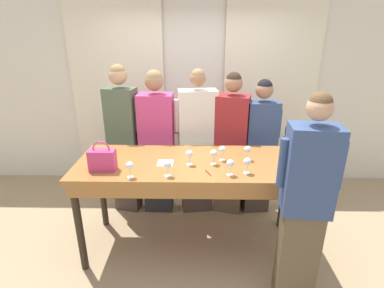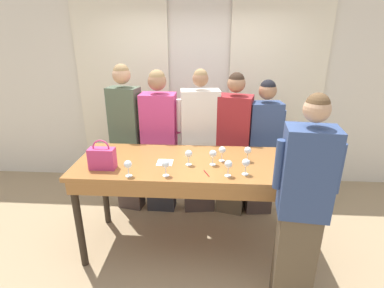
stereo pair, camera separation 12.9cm
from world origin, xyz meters
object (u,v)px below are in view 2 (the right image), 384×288
Objects in this scene: tasting_bar at (191,173)px; wine_glass_center_mid at (248,151)px; wine_glass_back_left at (228,165)px; wine_glass_back_mid at (295,153)px; guest_cream_sweater at (200,143)px; handbag at (102,158)px; guest_navy_coat at (262,148)px; wine_glass_near_host at (213,154)px; guest_olive_jacket at (127,137)px; wine_glass_center_right at (282,162)px; wine_glass_back_right at (128,165)px; guest_striped_shirt at (233,145)px; potted_plant at (307,170)px; guest_pink_top at (160,142)px; wine_bottle at (285,149)px; wine_glass_front_mid at (222,151)px; wine_glass_center_left at (166,164)px; wine_glass_front_right at (293,142)px; host_pouring at (302,208)px; wine_glass_by_bottle at (246,163)px; wine_glass_front_left at (189,154)px.

wine_glass_center_mid reaches higher than tasting_bar.
wine_glass_back_mid is at bearing 25.39° from wine_glass_back_left.
guest_cream_sweater is at bearing 143.09° from wine_glass_back_mid.
handbag is 0.17× the size of guest_navy_coat.
wine_glass_center_mid and wine_glass_near_host have the same top height.
wine_glass_back_mid is 1.99m from guest_olive_jacket.
wine_glass_back_left is at bearing -171.10° from wine_glass_center_right.
tasting_bar is 15.01× the size of wine_glass_back_right.
guest_striped_shirt reaches higher than potted_plant.
guest_navy_coat is at bearing 29.89° from handbag.
tasting_bar is at bearing -121.36° from guest_striped_shirt.
wine_bottle is at bearing -25.95° from guest_pink_top.
wine_glass_front_mid and wine_glass_back_left have the same top height.
guest_striped_shirt is 0.36m from guest_navy_coat.
wine_glass_front_mid is 1.04m from guest_pink_top.
guest_striped_shirt is at bearing -0.00° from guest_cream_sweater.
wine_glass_center_right is 0.63m from wine_glass_near_host.
wine_glass_center_left is 1.04m from wine_glass_center_right.
wine_glass_back_left is at bearing -139.03° from wine_glass_front_right.
host_pouring is at bearing -40.73° from wine_glass_near_host.
tasting_bar is at bearing 54.78° from wine_glass_center_left.
guest_striped_shirt is (0.12, 1.02, -0.21)m from wine_glass_back_left.
handbag is at bearing -169.57° from wine_glass_center_mid.
wine_glass_near_host is 1.33m from guest_olive_jacket.
guest_striped_shirt reaches higher than wine_glass_back_right.
wine_bottle is at bearing 10.50° from wine_glass_near_host.
wine_glass_back_right is at bearing -176.09° from wine_glass_back_left.
wine_glass_center_left is 0.08× the size of guest_striped_shirt.
handbag is 1.32m from wine_glass_by_bottle.
guest_striped_shirt is 1.45m from host_pouring.
wine_glass_center_mid is at bearing 17.09° from wine_glass_near_host.
handbag is at bearing -167.45° from tasting_bar.
wine_glass_front_right is 0.08× the size of host_pouring.
wine_glass_by_bottle is at bearing -173.96° from wine_glass_center_right.
wine_glass_center_right is at bearing -9.15° from wine_glass_front_left.
wine_bottle is 1.19m from wine_glass_center_left.
wine_glass_by_bottle is 0.60m from host_pouring.
wine_glass_center_mid is 1.00× the size of wine_glass_center_right.
guest_cream_sweater is at bearing 101.02° from wine_glass_near_host.
wine_glass_center_right is at bearing -69.04° from guest_striped_shirt.
wine_glass_back_left is (1.16, -0.08, 0.00)m from handbag.
wine_glass_front_left is 0.08× the size of host_pouring.
wine_glass_center_mid is (0.57, 0.12, 0.00)m from wine_glass_front_left.
wine_glass_center_right is (1.64, -0.01, 0.00)m from handbag.
wine_glass_center_mid is 0.36m from wine_glass_near_host.
guest_olive_jacket reaches higher than tasting_bar.
wine_glass_back_mid is at bearing 7.21° from handbag.
guest_olive_jacket reaches higher than wine_glass_front_left.
wine_glass_near_host is at bearing -78.98° from guest_cream_sweater.
wine_glass_front_mid and wine_glass_by_bottle have the same top height.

